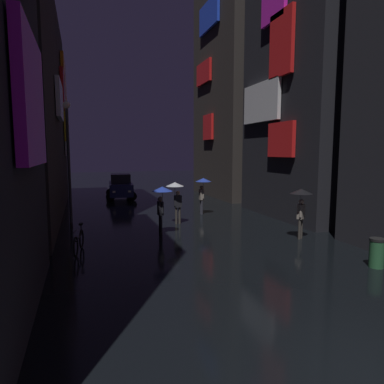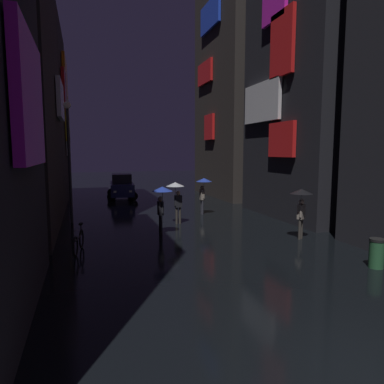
{
  "view_description": "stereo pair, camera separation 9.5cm",
  "coord_description": "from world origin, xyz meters",
  "px_view_note": "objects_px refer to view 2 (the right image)",
  "views": [
    {
      "loc": [
        -4.41,
        -3.58,
        3.61
      ],
      "look_at": [
        0.0,
        10.06,
        1.92
      ],
      "focal_mm": 32.0,
      "sensor_mm": 36.0,
      "label": 1
    },
    {
      "loc": [
        -4.32,
        -3.61,
        3.61
      ],
      "look_at": [
        0.0,
        10.06,
        1.92
      ],
      "focal_mm": 32.0,
      "sensor_mm": 36.0,
      "label": 2
    }
  ],
  "objects_px": {
    "car_distant": "(122,187)",
    "pedestrian_near_crossing_black": "(301,200)",
    "streetlamp_left_far": "(69,149)",
    "trash_bin": "(376,253)",
    "bicycle_parked_at_storefront": "(79,242)",
    "pedestrian_far_right_clear": "(176,191)",
    "pedestrian_midstreet_left_blue": "(203,186)",
    "pedestrian_midstreet_centre_blue": "(162,197)"
  },
  "relations": [
    {
      "from": "car_distant",
      "to": "streetlamp_left_far",
      "type": "height_order",
      "value": "streetlamp_left_far"
    },
    {
      "from": "pedestrian_midstreet_left_blue",
      "to": "trash_bin",
      "type": "distance_m",
      "value": 10.55
    },
    {
      "from": "pedestrian_near_crossing_black",
      "to": "streetlamp_left_far",
      "type": "xyz_separation_m",
      "value": [
        -9.1,
        6.4,
        2.08
      ]
    },
    {
      "from": "pedestrian_near_crossing_black",
      "to": "trash_bin",
      "type": "distance_m",
      "value": 3.87
    },
    {
      "from": "pedestrian_midstreet_centre_blue",
      "to": "bicycle_parked_at_storefront",
      "type": "bearing_deg",
      "value": -153.52
    },
    {
      "from": "bicycle_parked_at_storefront",
      "to": "streetlamp_left_far",
      "type": "distance_m",
      "value": 6.47
    },
    {
      "from": "pedestrian_near_crossing_black",
      "to": "pedestrian_far_right_clear",
      "type": "distance_m",
      "value": 6.06
    },
    {
      "from": "pedestrian_midstreet_left_blue",
      "to": "car_distant",
      "type": "bearing_deg",
      "value": 113.98
    },
    {
      "from": "pedestrian_midstreet_left_blue",
      "to": "pedestrian_midstreet_centre_blue",
      "type": "bearing_deg",
      "value": -129.86
    },
    {
      "from": "bicycle_parked_at_storefront",
      "to": "car_distant",
      "type": "xyz_separation_m",
      "value": [
        3.04,
        14.13,
        0.54
      ]
    },
    {
      "from": "pedestrian_midstreet_left_blue",
      "to": "pedestrian_far_right_clear",
      "type": "distance_m",
      "value": 3.03
    },
    {
      "from": "car_distant",
      "to": "pedestrian_near_crossing_black",
      "type": "bearing_deg",
      "value": -69.35
    },
    {
      "from": "car_distant",
      "to": "pedestrian_midstreet_centre_blue",
      "type": "bearing_deg",
      "value": -88.04
    },
    {
      "from": "pedestrian_near_crossing_black",
      "to": "car_distant",
      "type": "bearing_deg",
      "value": 110.65
    },
    {
      "from": "trash_bin",
      "to": "pedestrian_far_right_clear",
      "type": "bearing_deg",
      "value": 117.75
    },
    {
      "from": "pedestrian_far_right_clear",
      "to": "car_distant",
      "type": "height_order",
      "value": "pedestrian_far_right_clear"
    },
    {
      "from": "pedestrian_near_crossing_black",
      "to": "bicycle_parked_at_storefront",
      "type": "xyz_separation_m",
      "value": [
        -8.7,
        0.89,
        -1.28
      ]
    },
    {
      "from": "pedestrian_midstreet_left_blue",
      "to": "car_distant",
      "type": "height_order",
      "value": "pedestrian_midstreet_left_blue"
    },
    {
      "from": "pedestrian_midstreet_left_blue",
      "to": "bicycle_parked_at_storefront",
      "type": "xyz_separation_m",
      "value": [
        -6.78,
        -5.7,
        -1.28
      ]
    },
    {
      "from": "pedestrian_midstreet_left_blue",
      "to": "bicycle_parked_at_storefront",
      "type": "distance_m",
      "value": 8.96
    },
    {
      "from": "bicycle_parked_at_storefront",
      "to": "car_distant",
      "type": "height_order",
      "value": "car_distant"
    },
    {
      "from": "streetlamp_left_far",
      "to": "pedestrian_midstreet_centre_blue",
      "type": "bearing_deg",
      "value": -44.47
    },
    {
      "from": "streetlamp_left_far",
      "to": "trash_bin",
      "type": "xyz_separation_m",
      "value": [
        9.3,
        -10.08,
        -3.28
      ]
    },
    {
      "from": "pedestrian_near_crossing_black",
      "to": "bicycle_parked_at_storefront",
      "type": "distance_m",
      "value": 8.83
    },
    {
      "from": "pedestrian_near_crossing_black",
      "to": "bicycle_parked_at_storefront",
      "type": "height_order",
      "value": "pedestrian_near_crossing_black"
    },
    {
      "from": "pedestrian_far_right_clear",
      "to": "bicycle_parked_at_storefront",
      "type": "distance_m",
      "value": 5.98
    },
    {
      "from": "pedestrian_near_crossing_black",
      "to": "streetlamp_left_far",
      "type": "height_order",
      "value": "streetlamp_left_far"
    },
    {
      "from": "bicycle_parked_at_storefront",
      "to": "pedestrian_midstreet_centre_blue",
      "type": "bearing_deg",
      "value": 26.48
    },
    {
      "from": "pedestrian_midstreet_centre_blue",
      "to": "pedestrian_far_right_clear",
      "type": "height_order",
      "value": "same"
    },
    {
      "from": "pedestrian_near_crossing_black",
      "to": "car_distant",
      "type": "height_order",
      "value": "pedestrian_near_crossing_black"
    },
    {
      "from": "streetlamp_left_far",
      "to": "trash_bin",
      "type": "relative_size",
      "value": 6.53
    },
    {
      "from": "pedestrian_far_right_clear",
      "to": "pedestrian_near_crossing_black",
      "type": "bearing_deg",
      "value": -47.61
    },
    {
      "from": "pedestrian_far_right_clear",
      "to": "car_distant",
      "type": "bearing_deg",
      "value": 98.48
    },
    {
      "from": "streetlamp_left_far",
      "to": "car_distant",
      "type": "bearing_deg",
      "value": 68.24
    },
    {
      "from": "bicycle_parked_at_storefront",
      "to": "trash_bin",
      "type": "height_order",
      "value": "bicycle_parked_at_storefront"
    },
    {
      "from": "bicycle_parked_at_storefront",
      "to": "car_distant",
      "type": "relative_size",
      "value": 0.42
    },
    {
      "from": "pedestrian_midstreet_left_blue",
      "to": "pedestrian_far_right_clear",
      "type": "relative_size",
      "value": 1.0
    },
    {
      "from": "car_distant",
      "to": "streetlamp_left_far",
      "type": "relative_size",
      "value": 0.7
    },
    {
      "from": "pedestrian_near_crossing_black",
      "to": "pedestrian_midstreet_left_blue",
      "type": "height_order",
      "value": "same"
    },
    {
      "from": "pedestrian_near_crossing_black",
      "to": "pedestrian_far_right_clear",
      "type": "bearing_deg",
      "value": 132.39
    },
    {
      "from": "pedestrian_near_crossing_black",
      "to": "pedestrian_far_right_clear",
      "type": "relative_size",
      "value": 1.0
    },
    {
      "from": "pedestrian_near_crossing_black",
      "to": "bicycle_parked_at_storefront",
      "type": "bearing_deg",
      "value": 174.16
    }
  ]
}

